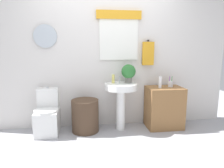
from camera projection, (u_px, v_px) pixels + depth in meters
ground_plane at (114, 155)px, 2.69m from camera, size 8.00×8.00×0.00m
back_wall at (105, 52)px, 3.57m from camera, size 4.40×0.18×2.60m
toilet at (48, 116)px, 3.37m from camera, size 0.38×0.51×0.74m
laundry_hamper at (85, 116)px, 3.42m from camera, size 0.45×0.45×0.54m
pedestal_sink at (121, 95)px, 3.43m from camera, size 0.54×0.54×0.80m
faucet at (120, 79)px, 3.51m from camera, size 0.03×0.03×0.10m
wooden_cabinet at (164, 107)px, 3.58m from camera, size 0.60×0.44×0.71m
soap_bottle at (113, 79)px, 3.42m from camera, size 0.05×0.05×0.14m
potted_plant at (129, 72)px, 3.45m from camera, size 0.24×0.24×0.31m
lotion_bottle at (160, 82)px, 3.45m from camera, size 0.05×0.05×0.20m
toothbrush_cup at (171, 84)px, 3.54m from camera, size 0.08×0.08×0.19m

